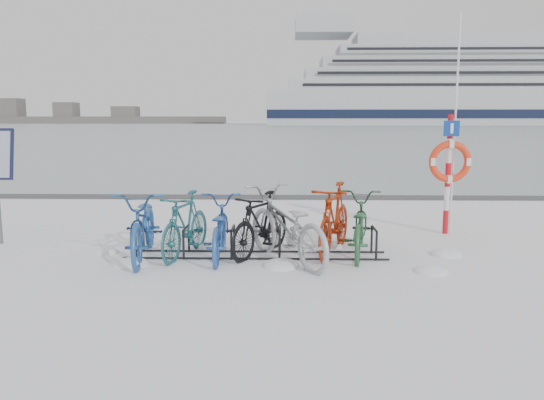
# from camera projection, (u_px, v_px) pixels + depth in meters

# --- Properties ---
(ground) EXTENTS (900.00, 900.00, 0.00)m
(ground) POSITION_uv_depth(u_px,v_px,m) (256.00, 256.00, 8.15)
(ground) COLOR white
(ground) RESTS_ON ground
(ice_sheet) EXTENTS (400.00, 298.00, 0.02)m
(ice_sheet) POSITION_uv_depth(u_px,v_px,m) (284.00, 126.00, 161.33)
(ice_sheet) COLOR #9AA7AE
(ice_sheet) RESTS_ON ground
(quay_edge) EXTENTS (400.00, 0.25, 0.10)m
(quay_edge) POSITION_uv_depth(u_px,v_px,m) (268.00, 197.00, 13.98)
(quay_edge) COLOR #3F3F42
(quay_edge) RESTS_ON ground
(bike_rack) EXTENTS (4.00, 0.48, 0.46)m
(bike_rack) POSITION_uv_depth(u_px,v_px,m) (256.00, 245.00, 8.13)
(bike_rack) COLOR black
(bike_rack) RESTS_ON ground
(lifebuoy_station) EXTENTS (0.76, 0.22, 3.95)m
(lifebuoy_station) POSITION_uv_depth(u_px,v_px,m) (450.00, 162.00, 9.51)
(lifebuoy_station) COLOR red
(lifebuoy_station) RESTS_ON ground
(cruise_ferry) EXTENTS (136.42, 25.73, 44.83)m
(cruise_ferry) POSITION_uv_depth(u_px,v_px,m) (456.00, 91.00, 188.98)
(cruise_ferry) COLOR silver
(cruise_ferry) RESTS_ON ground
(shoreline) EXTENTS (180.00, 12.00, 9.50)m
(shoreline) POSITION_uv_depth(u_px,v_px,m) (44.00, 118.00, 267.73)
(shoreline) COLOR #494949
(shoreline) RESTS_ON ground
(bike_0) EXTENTS (0.98, 2.16, 1.09)m
(bike_0) POSITION_uv_depth(u_px,v_px,m) (144.00, 222.00, 8.02)
(bike_0) COLOR #225094
(bike_0) RESTS_ON ground
(bike_1) EXTENTS (0.86, 1.76, 1.02)m
(bike_1) POSITION_uv_depth(u_px,v_px,m) (186.00, 223.00, 8.16)
(bike_1) COLOR #1D565D
(bike_1) RESTS_ON ground
(bike_2) EXTENTS (0.70, 1.84, 0.95)m
(bike_2) POSITION_uv_depth(u_px,v_px,m) (219.00, 226.00, 8.08)
(bike_2) COLOR #264E9A
(bike_2) RESTS_ON ground
(bike_3) EXTENTS (1.20, 1.71, 1.01)m
(bike_3) POSITION_uv_depth(u_px,v_px,m) (261.00, 222.00, 8.22)
(bike_3) COLOR black
(bike_3) RESTS_ON ground
(bike_4) EXTENTS (1.74, 2.24, 1.13)m
(bike_4) POSITION_uv_depth(u_px,v_px,m) (286.00, 224.00, 7.79)
(bike_4) COLOR #A0A2A7
(bike_4) RESTS_ON ground
(bike_5) EXTENTS (1.10, 1.96, 1.13)m
(bike_5) POSITION_uv_depth(u_px,v_px,m) (334.00, 217.00, 8.30)
(bike_5) COLOR maroon
(bike_5) RESTS_ON ground
(bike_6) EXTENTS (0.96, 1.95, 0.98)m
(bike_6) POSITION_uv_depth(u_px,v_px,m) (359.00, 223.00, 8.25)
(bike_6) COLOR #255431
(bike_6) RESTS_ON ground
(snow_drifts) EXTENTS (5.74, 2.01, 0.19)m
(snow_drifts) POSITION_uv_depth(u_px,v_px,m) (286.00, 257.00, 8.11)
(snow_drifts) COLOR white
(snow_drifts) RESTS_ON ground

